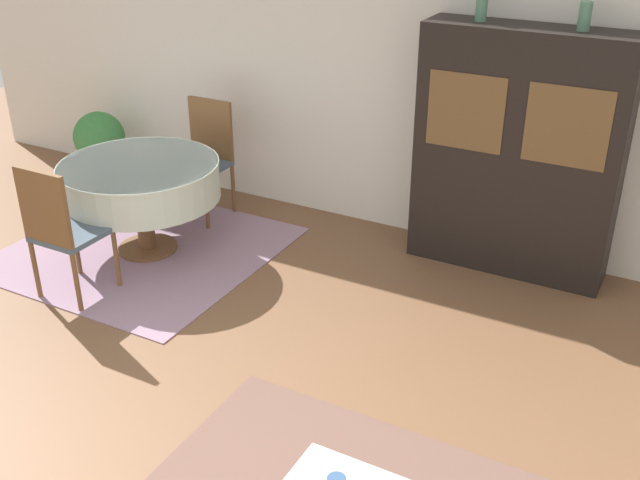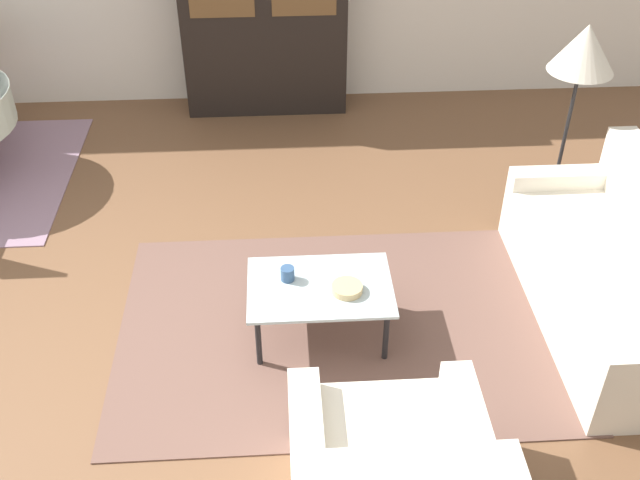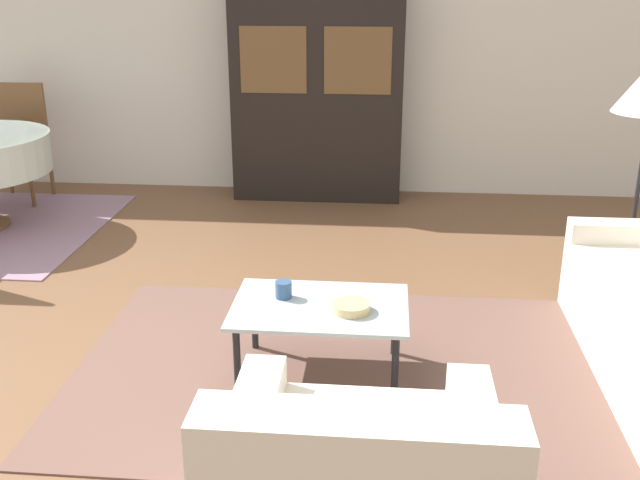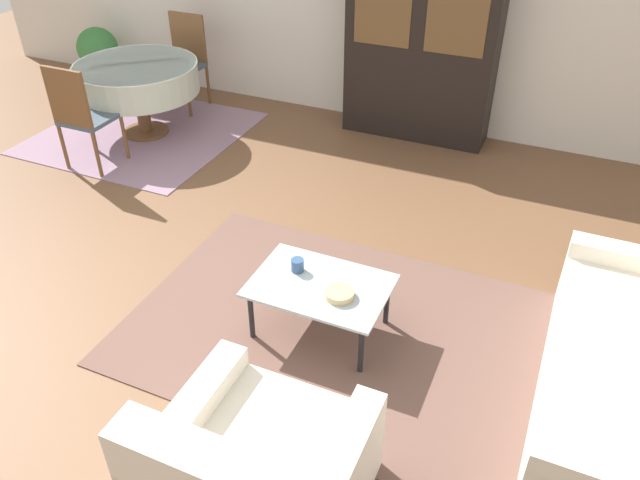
% 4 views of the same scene
% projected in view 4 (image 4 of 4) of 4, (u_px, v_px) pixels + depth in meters
% --- Properties ---
extents(ground_plane, '(14.00, 14.00, 0.00)m').
position_uv_depth(ground_plane, '(171.00, 300.00, 4.50)').
color(ground_plane, brown).
extents(area_rug, '(2.86, 1.96, 0.01)m').
position_uv_depth(area_rug, '(342.00, 331.00, 4.23)').
color(area_rug, brown).
rests_on(area_rug, ground_plane).
extents(dining_rug, '(2.04, 1.99, 0.01)m').
position_uv_depth(dining_rug, '(143.00, 133.00, 6.76)').
color(dining_rug, gray).
rests_on(dining_rug, ground_plane).
extents(couch, '(0.86, 1.95, 0.87)m').
position_uv_depth(couch, '(636.00, 378.00, 3.48)').
color(couch, silver).
rests_on(couch, ground_plane).
extents(armchair, '(0.95, 0.92, 0.84)m').
position_uv_depth(armchair, '(256.00, 475.00, 2.98)').
color(armchair, silver).
rests_on(armchair, ground_plane).
extents(coffee_table, '(0.89, 0.61, 0.39)m').
position_uv_depth(coffee_table, '(320.00, 289.00, 4.04)').
color(coffee_table, black).
rests_on(coffee_table, area_rug).
extents(display_cabinet, '(1.50, 0.41, 1.86)m').
position_uv_depth(display_cabinet, '(421.00, 48.00, 6.23)').
color(display_cabinet, black).
rests_on(display_cabinet, ground_plane).
extents(dining_table, '(1.26, 1.26, 0.76)m').
position_uv_depth(dining_table, '(137.00, 78.00, 6.42)').
color(dining_table, brown).
rests_on(dining_table, dining_rug).
extents(dining_chair_near, '(0.44, 0.44, 1.02)m').
position_uv_depth(dining_chair_near, '(80.00, 112.00, 5.80)').
color(dining_chair_near, brown).
rests_on(dining_chair_near, dining_rug).
extents(dining_chair_far, '(0.44, 0.44, 1.02)m').
position_uv_depth(dining_chair_far, '(185.00, 56.00, 7.08)').
color(dining_chair_far, brown).
rests_on(dining_chair_far, dining_rug).
extents(cup, '(0.09, 0.09, 0.09)m').
position_uv_depth(cup, '(297.00, 265.00, 4.11)').
color(cup, '#33517A').
rests_on(cup, coffee_table).
extents(bowl, '(0.19, 0.19, 0.05)m').
position_uv_depth(bowl, '(339.00, 294.00, 3.90)').
color(bowl, tan).
rests_on(bowl, coffee_table).
extents(potted_plant, '(0.50, 0.50, 0.72)m').
position_uv_depth(potted_plant, '(98.00, 51.00, 7.70)').
color(potted_plant, '#93664C').
rests_on(potted_plant, ground_plane).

